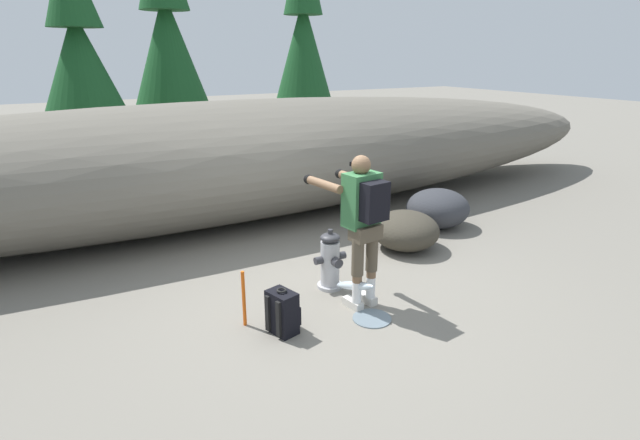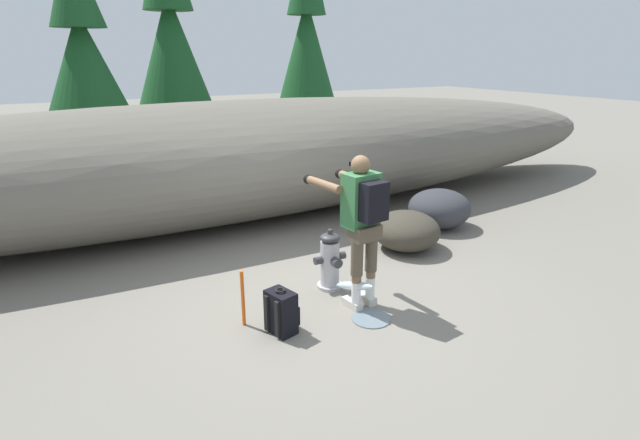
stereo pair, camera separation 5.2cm
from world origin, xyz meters
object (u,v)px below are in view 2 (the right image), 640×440
at_px(boulder_large, 439,209).
at_px(boulder_mid, 406,231).
at_px(fire_hydrant, 330,261).
at_px(survey_stake, 243,298).
at_px(spare_backpack, 281,312).
at_px(utility_worker, 361,214).

xyz_separation_m(boulder_large, boulder_mid, (-1.03, -0.48, -0.04)).
bearing_deg(fire_hydrant, survey_stake, -165.29).
bearing_deg(survey_stake, spare_backpack, -47.55).
bearing_deg(fire_hydrant, utility_worker, -83.11).
bearing_deg(utility_worker, survey_stake, 73.84).
relative_size(spare_backpack, boulder_large, 0.46).
xyz_separation_m(spare_backpack, boulder_mid, (2.49, 1.17, 0.05)).
bearing_deg(boulder_large, utility_worker, -148.53).
bearing_deg(boulder_large, spare_backpack, -154.83).
distance_m(spare_backpack, boulder_mid, 2.75).
xyz_separation_m(fire_hydrant, survey_stake, (-1.20, -0.32, -0.03)).
height_order(utility_worker, survey_stake, utility_worker).
relative_size(utility_worker, spare_backpack, 3.55).
distance_m(boulder_large, survey_stake, 4.04).
bearing_deg(spare_backpack, utility_worker, -8.79).
xyz_separation_m(utility_worker, spare_backpack, (-0.98, -0.10, -0.84)).
distance_m(boulder_large, boulder_mid, 1.14).
distance_m(fire_hydrant, spare_backpack, 1.12).
relative_size(fire_hydrant, boulder_large, 0.72).
bearing_deg(boulder_mid, utility_worker, -144.57).
bearing_deg(spare_backpack, survey_stake, 117.78).
height_order(utility_worker, boulder_mid, utility_worker).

